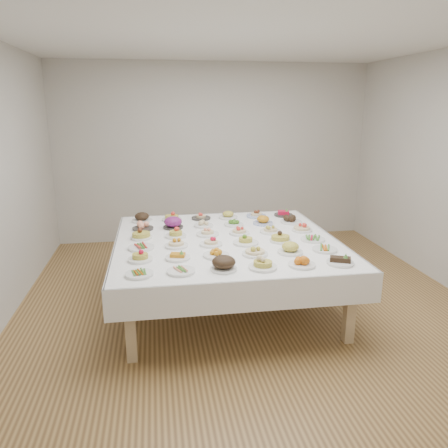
{
  "coord_description": "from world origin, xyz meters",
  "views": [
    {
      "loc": [
        -0.96,
        -4.48,
        2.14
      ],
      "look_at": [
        -0.23,
        0.09,
        0.88
      ],
      "focal_mm": 35.0,
      "sensor_mm": 36.0,
      "label": 1
    }
  ],
  "objects": [
    {
      "name": "dish_8",
      "position": [
        -0.41,
        -0.6,
        0.79
      ],
      "size": [
        0.25,
        0.25,
        0.1
      ],
      "color": "white",
      "rests_on": "display_table"
    },
    {
      "name": "dish_3",
      "position": [
        -0.05,
        -0.97,
        0.82
      ],
      "size": [
        0.25,
        0.25,
        0.15
      ],
      "color": "white",
      "rests_on": "display_table"
    },
    {
      "name": "dish_25",
      "position": [
        -0.77,
        0.47,
        0.82
      ],
      "size": [
        0.23,
        0.23,
        0.15
      ],
      "color": "#2D2B28",
      "rests_on": "display_table"
    },
    {
      "name": "room_envelope",
      "position": [
        0.0,
        0.0,
        1.83
      ],
      "size": [
        5.02,
        5.02,
        2.81
      ],
      "color": "#9F7942",
      "rests_on": "ground"
    },
    {
      "name": "dish_11",
      "position": [
        0.67,
        -0.6,
        0.78
      ],
      "size": [
        0.25,
        0.24,
        0.06
      ],
      "color": "white",
      "rests_on": "display_table"
    },
    {
      "name": "dish_9",
      "position": [
        -0.04,
        -0.61,
        0.82
      ],
      "size": [
        0.27,
        0.27,
        0.14
      ],
      "color": "white",
      "rests_on": "display_table"
    },
    {
      "name": "dish_0",
      "position": [
        -1.12,
        -0.97,
        0.77
      ],
      "size": [
        0.24,
        0.24,
        0.05
      ],
      "color": "white",
      "rests_on": "display_table"
    },
    {
      "name": "dish_22",
      "position": [
        0.31,
        0.11,
        0.81
      ],
      "size": [
        0.23,
        0.23,
        0.13
      ],
      "color": "white",
      "rests_on": "display_table"
    },
    {
      "name": "dish_13",
      "position": [
        -0.77,
        -0.24,
        0.81
      ],
      "size": [
        0.23,
        0.23,
        0.13
      ],
      "color": "white",
      "rests_on": "display_table"
    },
    {
      "name": "dish_12",
      "position": [
        -1.12,
        -0.25,
        0.78
      ],
      "size": [
        0.29,
        0.26,
        0.06
      ],
      "color": "white",
      "rests_on": "display_table"
    },
    {
      "name": "dish_18",
      "position": [
        -1.13,
        0.11,
        0.82
      ],
      "size": [
        0.25,
        0.24,
        0.14
      ],
      "color": "white",
      "rests_on": "display_table"
    },
    {
      "name": "dish_32",
      "position": [
        -0.4,
        0.84,
        0.8
      ],
      "size": [
        0.24,
        0.24,
        0.12
      ],
      "color": "#2D2B28",
      "rests_on": "display_table"
    },
    {
      "name": "display_table",
      "position": [
        -0.23,
        -0.06,
        0.69
      ],
      "size": [
        2.36,
        2.36,
        0.75
      ],
      "color": "white",
      "rests_on": "ground"
    },
    {
      "name": "dish_1",
      "position": [
        -0.77,
        -0.96,
        0.77
      ],
      "size": [
        0.24,
        0.24,
        0.05
      ],
      "color": "white",
      "rests_on": "display_table"
    },
    {
      "name": "dish_21",
      "position": [
        -0.05,
        0.11,
        0.8
      ],
      "size": [
        0.23,
        0.23,
        0.12
      ],
      "color": "white",
      "rests_on": "display_table"
    },
    {
      "name": "dish_33",
      "position": [
        -0.06,
        0.83,
        0.81
      ],
      "size": [
        0.24,
        0.24,
        0.13
      ],
      "color": "white",
      "rests_on": "display_table"
    },
    {
      "name": "dish_6",
      "position": [
        -1.12,
        -0.6,
        0.81
      ],
      "size": [
        0.23,
        0.23,
        0.13
      ],
      "color": "white",
      "rests_on": "display_table"
    },
    {
      "name": "dish_19",
      "position": [
        -0.76,
        0.11,
        0.81
      ],
      "size": [
        0.23,
        0.23,
        0.13
      ],
      "color": "white",
      "rests_on": "display_table"
    },
    {
      "name": "dish_26",
      "position": [
        -0.41,
        0.49,
        0.79
      ],
      "size": [
        0.23,
        0.23,
        0.1
      ],
      "color": "white",
      "rests_on": "display_table"
    },
    {
      "name": "dish_24",
      "position": [
        -1.12,
        0.47,
        0.8
      ],
      "size": [
        0.24,
        0.24,
        0.11
      ],
      "color": "#2D2B28",
      "rests_on": "display_table"
    },
    {
      "name": "dish_17",
      "position": [
        0.67,
        -0.25,
        0.78
      ],
      "size": [
        0.27,
        0.25,
        0.06
      ],
      "color": "white",
      "rests_on": "display_table"
    },
    {
      "name": "dish_27",
      "position": [
        -0.05,
        0.47,
        0.79
      ],
      "size": [
        0.23,
        0.23,
        0.09
      ],
      "color": "white",
      "rests_on": "display_table"
    },
    {
      "name": "dish_16",
      "position": [
        0.32,
        -0.24,
        0.82
      ],
      "size": [
        0.23,
        0.23,
        0.15
      ],
      "color": "white",
      "rests_on": "display_table"
    },
    {
      "name": "dish_28",
      "position": [
        0.31,
        0.48,
        0.81
      ],
      "size": [
        0.24,
        0.24,
        0.13
      ],
      "color": "#4C66B2",
      "rests_on": "display_table"
    },
    {
      "name": "dish_7",
      "position": [
        -0.78,
        -0.61,
        0.79
      ],
      "size": [
        0.23,
        0.23,
        0.1
      ],
      "color": "white",
      "rests_on": "display_table"
    },
    {
      "name": "dish_35",
      "position": [
        0.68,
        0.84,
        0.79
      ],
      "size": [
        0.23,
        0.23,
        0.1
      ],
      "color": "#2D2B28",
      "rests_on": "display_table"
    },
    {
      "name": "dish_4",
      "position": [
        0.31,
        -0.97,
        0.8
      ],
      "size": [
        0.24,
        0.24,
        0.11
      ],
      "color": "white",
      "rests_on": "display_table"
    },
    {
      "name": "dish_14",
      "position": [
        -0.42,
        -0.25,
        0.81
      ],
      "size": [
        0.23,
        0.23,
        0.13
      ],
      "color": "white",
      "rests_on": "display_table"
    },
    {
      "name": "dish_10",
      "position": [
        0.31,
        -0.61,
        0.82
      ],
      "size": [
        0.24,
        0.24,
        0.14
      ],
      "color": "white",
      "rests_on": "display_table"
    },
    {
      "name": "dish_15",
      "position": [
        -0.05,
        -0.25,
        0.81
      ],
      "size": [
        0.26,
        0.26,
        0.13
      ],
      "color": "white",
      "rests_on": "display_table"
    },
    {
      "name": "dish_2",
      "position": [
        -0.4,
        -0.96,
        0.82
      ],
      "size": [
        0.26,
        0.26,
        0.15
      ],
      "color": "white",
      "rests_on": "display_table"
    },
    {
      "name": "dish_5",
      "position": [
        0.67,
        -0.97,
        0.8
      ],
      "size": [
        0.24,
        0.24,
        0.11
      ],
      "color": "white",
      "rests_on": "display_table"
    },
    {
      "name": "dish_23",
      "position": [
        0.68,
        0.11,
        0.81
      ],
      "size": [
        0.23,
        0.23,
        0.13
      ],
      "color": "white",
      "rests_on": "display_table"
    },
    {
      "name": "dish_29",
      "position": [
        0.67,
        0.49,
        0.81
      ],
      "size": [
        0.25,
        0.25,
        0.12
      ],
      "color": "white",
      "rests_on": "display_table"
    },
    {
      "name": "dish_20",
      "position": [
        -0.41,
        0.12,
        0.8
      ],
      "size": [
        0.25,
        0.25,
        0.12
      ],
      "color": "white",
      "rests_on": "display_table"
    },
    {
      "name": "dish_34",
      "position": [
        0.32,
        0.84,
        0.81
      ],
      "size": [
        0.25,
        0.25,
        0.14
      ],
      "color": "#4C66B2",
      "rests_on": "display_table"
    },
    {
      "name": "dish_30",
      "position": [
        -1.14,
        0.83,
        0.83
      ],
      "size": [
        0.28,
        0.28,
        0.16
      ],
      "color": "white",
      "rests_on": "display_table"
    },
    {
      "name": "dish_31",
      "position": [
        -0.77,
        0.83,
        0.82
      ],
      "size": [
        0.24,
        0.24,
        0.14
      ],
      "color": "white",
      "rests_on": "display_table"
    }
  ]
}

